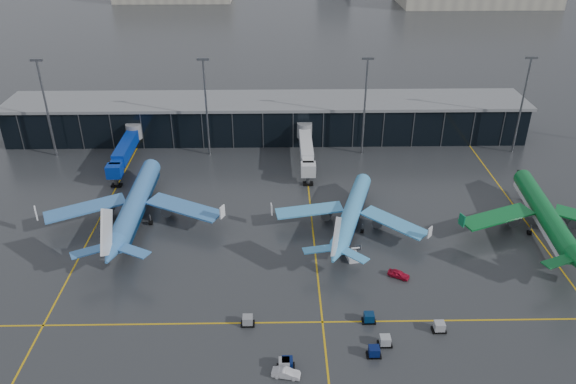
{
  "coord_description": "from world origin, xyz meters",
  "views": [
    {
      "loc": [
        3.17,
        -84.36,
        62.19
      ],
      "look_at": [
        5.0,
        18.0,
        6.0
      ],
      "focal_mm": 35.0,
      "sensor_mm": 36.0,
      "label": 1
    }
  ],
  "objects_px": {
    "mobile_airstair": "(353,255)",
    "airliner_aer_lingus": "(547,202)",
    "service_van_red": "(399,274)",
    "airliner_klm_near": "(353,202)",
    "airliner_arkefly": "(135,191)",
    "service_van_white": "(286,373)",
    "baggage_carts": "(342,340)"
  },
  "relations": [
    {
      "from": "airliner_arkefly",
      "to": "service_van_red",
      "type": "distance_m",
      "value": 55.65
    },
    {
      "from": "airliner_aer_lingus",
      "to": "service_van_white",
      "type": "bearing_deg",
      "value": -138.84
    },
    {
      "from": "airliner_arkefly",
      "to": "service_van_white",
      "type": "relative_size",
      "value": 10.62
    },
    {
      "from": "airliner_arkefly",
      "to": "mobile_airstair",
      "type": "xyz_separation_m",
      "value": [
        43.62,
        -15.05,
        -5.99
      ]
    },
    {
      "from": "airliner_arkefly",
      "to": "service_van_white",
      "type": "bearing_deg",
      "value": -54.9
    },
    {
      "from": "airliner_arkefly",
      "to": "service_van_white",
      "type": "height_order",
      "value": "airliner_arkefly"
    },
    {
      "from": "service_van_white",
      "to": "mobile_airstair",
      "type": "bearing_deg",
      "value": -13.81
    },
    {
      "from": "service_van_red",
      "to": "airliner_klm_near",
      "type": "bearing_deg",
      "value": 51.27
    },
    {
      "from": "airliner_aer_lingus",
      "to": "mobile_airstair",
      "type": "bearing_deg",
      "value": -161.37
    },
    {
      "from": "airliner_klm_near",
      "to": "baggage_carts",
      "type": "relative_size",
      "value": 1.15
    },
    {
      "from": "service_van_red",
      "to": "service_van_white",
      "type": "xyz_separation_m",
      "value": [
        -20.65,
        -23.0,
        0.01
      ]
    },
    {
      "from": "airliner_klm_near",
      "to": "airliner_aer_lingus",
      "type": "relative_size",
      "value": 0.9
    },
    {
      "from": "mobile_airstair",
      "to": "service_van_red",
      "type": "distance_m",
      "value": 9.58
    },
    {
      "from": "service_van_red",
      "to": "service_van_white",
      "type": "height_order",
      "value": "service_van_white"
    },
    {
      "from": "airliner_aer_lingus",
      "to": "service_van_red",
      "type": "height_order",
      "value": "airliner_aer_lingus"
    },
    {
      "from": "airliner_arkefly",
      "to": "airliner_aer_lingus",
      "type": "bearing_deg",
      "value": -3.56
    },
    {
      "from": "service_van_red",
      "to": "airliner_aer_lingus",
      "type": "bearing_deg",
      "value": -33.86
    },
    {
      "from": "airliner_aer_lingus",
      "to": "airliner_klm_near",
      "type": "bearing_deg",
      "value": -177.73
    },
    {
      "from": "mobile_airstair",
      "to": "airliner_klm_near",
      "type": "bearing_deg",
      "value": 74.95
    },
    {
      "from": "airliner_arkefly",
      "to": "airliner_klm_near",
      "type": "height_order",
      "value": "airliner_arkefly"
    },
    {
      "from": "airliner_arkefly",
      "to": "baggage_carts",
      "type": "xyz_separation_m",
      "value": [
        39.2,
        -37.56,
        -6.0
      ]
    },
    {
      "from": "airliner_klm_near",
      "to": "service_van_white",
      "type": "bearing_deg",
      "value": -92.31
    },
    {
      "from": "airliner_klm_near",
      "to": "mobile_airstair",
      "type": "height_order",
      "value": "airliner_klm_near"
    },
    {
      "from": "airliner_klm_near",
      "to": "baggage_carts",
      "type": "xyz_separation_m",
      "value": [
        -5.5,
        -33.99,
        -5.02
      ]
    },
    {
      "from": "airliner_klm_near",
      "to": "service_van_red",
      "type": "xyz_separation_m",
      "value": [
        6.52,
        -17.32,
        -5.11
      ]
    },
    {
      "from": "airliner_arkefly",
      "to": "airliner_klm_near",
      "type": "xyz_separation_m",
      "value": [
        44.7,
        -3.57,
        -0.98
      ]
    },
    {
      "from": "airliner_aer_lingus",
      "to": "mobile_airstair",
      "type": "height_order",
      "value": "airliner_aer_lingus"
    },
    {
      "from": "airliner_klm_near",
      "to": "service_van_red",
      "type": "relative_size",
      "value": 9.57
    },
    {
      "from": "mobile_airstair",
      "to": "airliner_aer_lingus",
      "type": "bearing_deg",
      "value": 3.74
    },
    {
      "from": "airliner_arkefly",
      "to": "mobile_airstair",
      "type": "bearing_deg",
      "value": -18.79
    },
    {
      "from": "baggage_carts",
      "to": "service_van_white",
      "type": "bearing_deg",
      "value": -143.75
    },
    {
      "from": "airliner_arkefly",
      "to": "mobile_airstair",
      "type": "distance_m",
      "value": 46.53
    }
  ]
}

